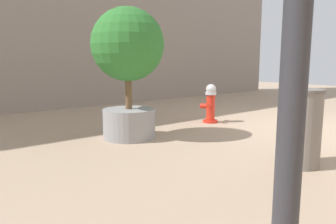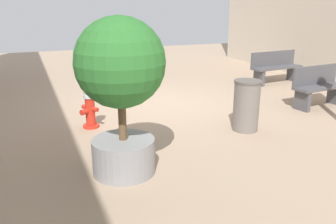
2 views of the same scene
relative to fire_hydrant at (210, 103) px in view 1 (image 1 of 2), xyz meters
name	(u,v)px [view 1 (image 1 of 2)]	position (x,y,z in m)	size (l,w,h in m)	color
ground_plane	(318,130)	(-1.83, -1.05, -0.41)	(23.40, 23.40, 0.00)	tan
fire_hydrant	(210,103)	(0.00, 0.00, 0.00)	(0.37, 0.39, 0.82)	red
planter_tree	(128,59)	(-0.09, 2.10, 0.92)	(1.21, 1.21, 2.18)	gray
trash_bin	(301,128)	(-2.70, 1.26, 0.08)	(0.51, 0.51, 0.96)	slate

